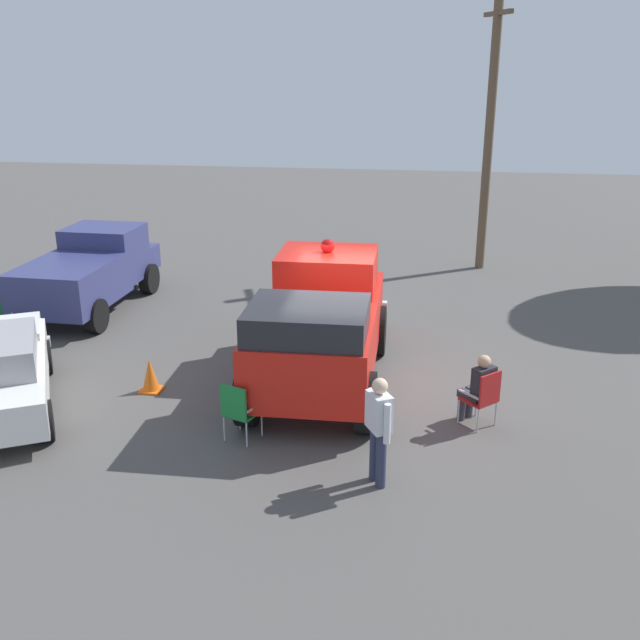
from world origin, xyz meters
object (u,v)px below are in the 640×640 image
at_px(lawn_chair_by_car, 2,313).
at_px(spectator_standing, 379,424).
at_px(lawn_chair_spare, 238,408).
at_px(vintage_fire_truck, 322,322).
at_px(parked_pickup, 90,270).
at_px(spectator_seated, 479,386).
at_px(utility_pole, 489,131).
at_px(lawn_chair_near_truck, 484,395).
at_px(traffic_cone, 150,376).

distance_m(lawn_chair_by_car, spectator_standing, 9.95).
bearing_deg(lawn_chair_by_car, lawn_chair_spare, 149.14).
bearing_deg(vintage_fire_truck, parked_pickup, -28.80).
bearing_deg(vintage_fire_truck, lawn_chair_spare, 70.00).
relative_size(lawn_chair_by_car, spectator_standing, 0.61).
distance_m(vintage_fire_truck, lawn_chair_by_car, 7.49).
bearing_deg(spectator_seated, vintage_fire_truck, -26.45).
height_order(vintage_fire_truck, lawn_chair_spare, vintage_fire_truck).
height_order(spectator_seated, utility_pole, utility_pole).
distance_m(lawn_chair_near_truck, spectator_seated, 0.17).
distance_m(lawn_chair_by_car, utility_pole, 13.75).
bearing_deg(parked_pickup, traffic_cone, 125.82).
distance_m(parked_pickup, traffic_cone, 5.56).
bearing_deg(lawn_chair_spare, spectator_seated, -162.63).
bearing_deg(lawn_chair_near_truck, lawn_chair_spare, 15.74).
relative_size(lawn_chair_near_truck, lawn_chair_spare, 1.00).
relative_size(parked_pickup, spectator_seated, 3.75).
height_order(lawn_chair_by_car, lawn_chair_spare, same).
relative_size(parked_pickup, utility_pole, 0.63).
height_order(vintage_fire_truck, spectator_standing, vintage_fire_truck).
height_order(spectator_standing, traffic_cone, spectator_standing).
xyz_separation_m(parked_pickup, spectator_standing, (-7.69, 7.03, -0.02)).
distance_m(lawn_chair_near_truck, lawn_chair_spare, 4.09).
bearing_deg(lawn_chair_by_car, utility_pole, -144.54).
height_order(lawn_chair_spare, spectator_standing, spectator_standing).
height_order(lawn_chair_spare, traffic_cone, lawn_chair_spare).
relative_size(lawn_chair_near_truck, spectator_standing, 0.61).
bearing_deg(utility_pole, vintage_fire_truck, 68.69).
relative_size(lawn_chair_by_car, spectator_seated, 0.79).
xyz_separation_m(vintage_fire_truck, parked_pickup, (6.32, -3.48, -0.21)).
xyz_separation_m(lawn_chair_near_truck, spectator_seated, (0.09, -0.09, 0.11)).
distance_m(vintage_fire_truck, parked_pickup, 7.22).
xyz_separation_m(lawn_chair_by_car, spectator_standing, (-8.73, 4.75, 0.37)).
bearing_deg(lawn_chair_by_car, spectator_standing, 151.48).
bearing_deg(spectator_seated, parked_pickup, -28.07).
distance_m(lawn_chair_near_truck, utility_pole, 11.00).
xyz_separation_m(lawn_chair_spare, traffic_cone, (2.13, -1.64, -0.28)).
distance_m(lawn_chair_by_car, spectator_seated, 10.59).
bearing_deg(vintage_fire_truck, spectator_standing, 110.96).
bearing_deg(traffic_cone, spectator_seated, 175.81).
height_order(parked_pickup, spectator_standing, parked_pickup).
distance_m(vintage_fire_truck, spectator_standing, 3.82).
relative_size(lawn_chair_near_truck, lawn_chair_by_car, 1.00).
bearing_deg(spectator_standing, spectator_seated, -125.71).
distance_m(lawn_chair_near_truck, lawn_chair_by_car, 10.70).
relative_size(spectator_seated, traffic_cone, 2.03).
xyz_separation_m(utility_pole, traffic_cone, (6.57, 9.91, -3.70)).
relative_size(parked_pickup, lawn_chair_by_car, 4.74).
bearing_deg(lawn_chair_spare, traffic_cone, -37.58).
bearing_deg(parked_pickup, spectator_seated, 151.93).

